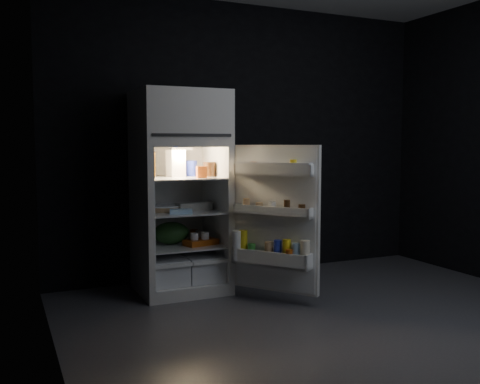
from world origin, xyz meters
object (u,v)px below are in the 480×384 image
fridge_door (274,221)px  egg_carton (194,206)px  yogurt_tray (201,242)px  milk_jug (176,163)px  refrigerator (179,185)px

fridge_door → egg_carton: (-0.48, 0.63, 0.08)m
egg_carton → yogurt_tray: (0.03, -0.10, -0.31)m
fridge_door → milk_jug: bearing=132.2°
refrigerator → milk_jug: 0.19m
fridge_door → yogurt_tray: size_ratio=4.23×
yogurt_tray → refrigerator: bearing=121.4°
yogurt_tray → fridge_door: bearing=-63.6°
refrigerator → fridge_door: refrigerator is taller
milk_jug → egg_carton: bearing=-28.7°
fridge_door → egg_carton: 0.80m
fridge_door → milk_jug: 1.04m
refrigerator → egg_carton: bearing=-20.9°
refrigerator → fridge_door: size_ratio=1.46×
milk_jug → refrigerator: bearing=-31.3°
milk_jug → yogurt_tray: milk_jug is taller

